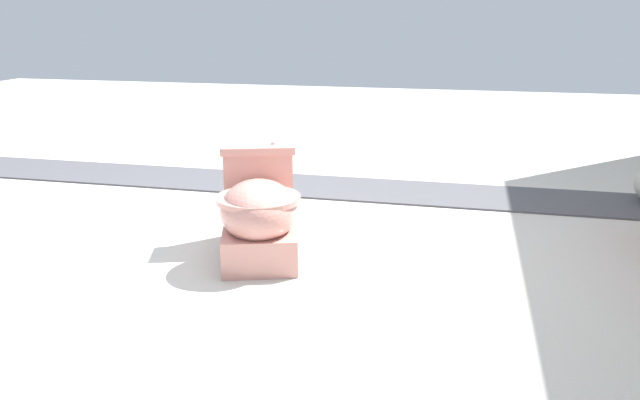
# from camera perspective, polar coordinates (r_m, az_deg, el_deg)

# --- Properties ---
(ground_plane) EXTENTS (14.00, 14.00, 0.00)m
(ground_plane) POSITION_cam_1_polar(r_m,az_deg,el_deg) (3.15, -3.36, -4.40)
(ground_plane) COLOR beige
(gravel_strip) EXTENTS (0.56, 8.00, 0.01)m
(gravel_strip) POSITION_cam_1_polar(r_m,az_deg,el_deg) (4.13, 7.83, 0.73)
(gravel_strip) COLOR #4C4C51
(gravel_strip) RESTS_ON ground
(toilet) EXTENTS (0.71, 0.55, 0.52)m
(toilet) POSITION_cam_1_polar(r_m,az_deg,el_deg) (2.99, -5.59, -1.10)
(toilet) COLOR tan
(toilet) RESTS_ON ground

